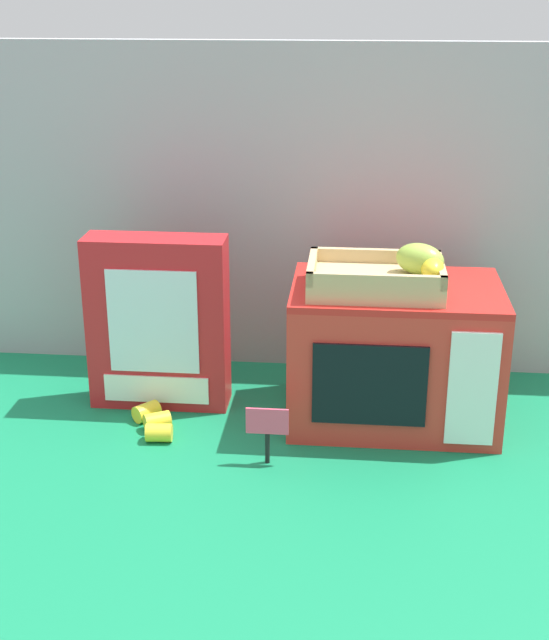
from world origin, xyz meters
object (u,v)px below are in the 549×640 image
(food_groups_crate, at_px, (385,277))
(cookie_set_box, at_px, (158,323))
(toy_microwave, at_px, (394,353))
(price_sign, at_px, (267,427))
(loose_toy_banana, at_px, (154,422))

(food_groups_crate, distance_m, cookie_set_box, 0.43)
(toy_microwave, bearing_deg, cookie_set_box, 177.34)
(cookie_set_box, bearing_deg, toy_microwave, -2.66)
(cookie_set_box, bearing_deg, food_groups_crate, -6.69)
(toy_microwave, relative_size, food_groups_crate, 1.54)
(toy_microwave, distance_m, price_sign, 0.29)
(toy_microwave, distance_m, loose_toy_banana, 0.44)
(loose_toy_banana, bearing_deg, toy_microwave, 12.34)
(toy_microwave, relative_size, cookie_set_box, 1.13)
(price_sign, xyz_separation_m, loose_toy_banana, (-0.21, 0.10, -0.05))
(food_groups_crate, relative_size, cookie_set_box, 0.74)
(food_groups_crate, height_order, price_sign, food_groups_crate)
(food_groups_crate, relative_size, loose_toy_banana, 1.95)
(toy_microwave, height_order, price_sign, toy_microwave)
(cookie_set_box, distance_m, price_sign, 0.32)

